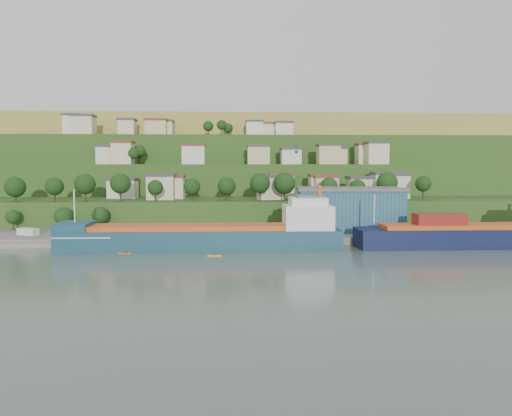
{
  "coord_description": "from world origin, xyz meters",
  "views": [
    {
      "loc": [
        4.49,
        -116.33,
        20.59
      ],
      "look_at": [
        10.62,
        15.0,
        10.03
      ],
      "focal_mm": 35.0,
      "sensor_mm": 36.0,
      "label": 1
    }
  ],
  "objects": [
    {
      "name": "quay",
      "position": [
        20.0,
        28.0,
        0.0
      ],
      "size": [
        220.0,
        26.0,
        4.0
      ],
      "primitive_type": "cube",
      "color": "slate",
      "rests_on": "ground"
    },
    {
      "name": "dinghy",
      "position": [
        -44.21,
        21.41,
        1.57
      ],
      "size": [
        3.83,
        1.92,
        0.73
      ],
      "primitive_type": "cube",
      "rotation": [
        0.0,
        0.0,
        0.15
      ],
      "color": "silver",
      "rests_on": "pebble_beach"
    },
    {
      "name": "hillside",
      "position": [
        0.01,
        168.65,
        0.09
      ],
      "size": [
        360.0,
        210.6,
        96.0
      ],
      "color": "#284719",
      "rests_on": "ground"
    },
    {
      "name": "ground",
      "position": [
        0.0,
        0.0,
        0.0
      ],
      "size": [
        500.0,
        500.0,
        0.0
      ],
      "primitive_type": "plane",
      "color": "#485850",
      "rests_on": "ground"
    },
    {
      "name": "cargo_ship_far",
      "position": [
        71.37,
        10.19,
        2.76
      ],
      "size": [
        64.45,
        11.08,
        17.49
      ],
      "rotation": [
        0.0,
        0.0,
        0.01
      ],
      "color": "#0B1033",
      "rests_on": "ground"
    },
    {
      "name": "kayak_orange",
      "position": [
        -21.51,
        3.75,
        0.25
      ],
      "size": [
        3.38,
        1.05,
        0.83
      ],
      "rotation": [
        0.0,
        0.0,
        -0.14
      ],
      "color": "#CF6612",
      "rests_on": "ground"
    },
    {
      "name": "kayak_yellow",
      "position": [
        0.22,
        -0.57,
        0.25
      ],
      "size": [
        3.48,
        0.82,
        0.86
      ],
      "rotation": [
        0.0,
        0.0,
        -0.06
      ],
      "color": "orange",
      "rests_on": "ground"
    },
    {
      "name": "caravan",
      "position": [
        -52.43,
        23.88,
        2.58
      ],
      "size": [
        6.38,
        4.68,
        2.75
      ],
      "primitive_type": "cube",
      "rotation": [
        0.0,
        0.0,
        -0.43
      ],
      "color": "silver",
      "rests_on": "pebble_beach"
    },
    {
      "name": "pebble_beach",
      "position": [
        -55.0,
        22.0,
        0.0
      ],
      "size": [
        40.0,
        18.0,
        2.4
      ],
      "primitive_type": "cube",
      "color": "slate",
      "rests_on": "ground"
    },
    {
      "name": "warehouse",
      "position": [
        39.24,
        31.0,
        8.43
      ],
      "size": [
        32.56,
        21.67,
        12.8
      ],
      "rotation": [
        0.0,
        0.0,
        -0.09
      ],
      "color": "navy",
      "rests_on": "quay"
    },
    {
      "name": "cargo_ship_near",
      "position": [
        -1.37,
        9.59,
        2.91
      ],
      "size": [
        70.8,
        11.48,
        18.2
      ],
      "rotation": [
        0.0,
        0.0,
        0.0
      ],
      "color": "#143B4B",
      "rests_on": "ground"
    }
  ]
}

